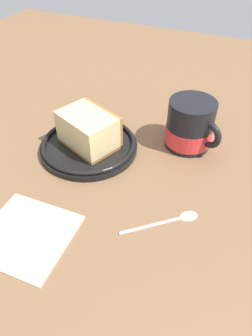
# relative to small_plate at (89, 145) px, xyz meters

# --- Properties ---
(ground_plane) EXTENTS (1.58, 1.58, 0.03)m
(ground_plane) POSITION_rel_small_plate_xyz_m (0.08, -0.05, -0.02)
(ground_plane) COLOR brown
(small_plate) EXTENTS (0.19, 0.19, 0.02)m
(small_plate) POSITION_rel_small_plate_xyz_m (0.00, 0.00, 0.00)
(small_plate) COLOR black
(small_plate) RESTS_ON ground_plane
(cake_slice) EXTENTS (0.13, 0.11, 0.07)m
(cake_slice) POSITION_rel_small_plate_xyz_m (0.00, 0.00, 0.03)
(cake_slice) COLOR #9E662D
(cake_slice) RESTS_ON small_plate
(tea_mug) EXTENTS (0.11, 0.09, 0.10)m
(tea_mug) POSITION_rel_small_plate_xyz_m (0.17, 0.09, 0.03)
(tea_mug) COLOR black
(tea_mug) RESTS_ON ground_plane
(teaspoon) EXTENTS (0.11, 0.09, 0.01)m
(teaspoon) POSITION_rel_small_plate_xyz_m (0.21, -0.10, -0.01)
(teaspoon) COLOR silver
(teaspoon) RESTS_ON ground_plane
(folded_napkin) EXTENTS (0.13, 0.13, 0.01)m
(folded_napkin) POSITION_rel_small_plate_xyz_m (0.01, -0.22, -0.01)
(folded_napkin) COLOR beige
(folded_napkin) RESTS_ON ground_plane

